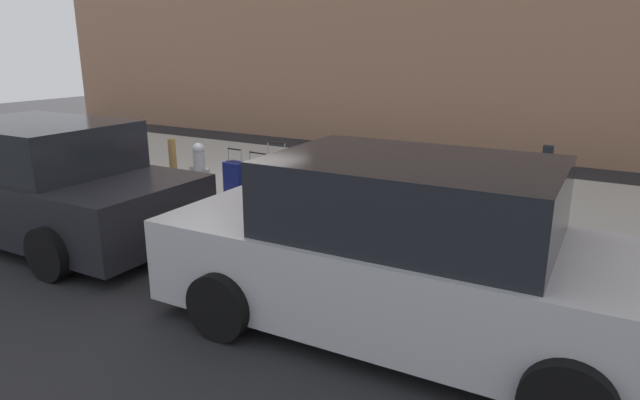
% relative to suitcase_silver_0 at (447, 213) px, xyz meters
% --- Properties ---
extents(ground_plane, '(40.00, 40.00, 0.00)m').
position_rel_suitcase_silver_0_xyz_m(ground_plane, '(3.66, 0.76, -0.41)').
color(ground_plane, black).
extents(sidewalk_curb, '(18.00, 5.00, 0.14)m').
position_rel_suitcase_silver_0_xyz_m(sidewalk_curb, '(3.66, -1.74, -0.34)').
color(sidewalk_curb, '#9E9B93').
rests_on(sidewalk_curb, ground_plane).
extents(suitcase_silver_0, '(0.39, 0.22, 0.80)m').
position_rel_suitcase_silver_0_xyz_m(suitcase_silver_0, '(0.00, 0.00, 0.00)').
color(suitcase_silver_0, '#9EA0A8').
rests_on(suitcase_silver_0, sidewalk_curb).
extents(suitcase_navy_1, '(0.48, 0.25, 0.60)m').
position_rel_suitcase_silver_0_xyz_m(suitcase_navy_1, '(0.48, 0.08, 0.00)').
color(suitcase_navy_1, navy).
rests_on(suitcase_navy_1, sidewalk_curb).
extents(suitcase_maroon_2, '(0.41, 0.19, 0.95)m').
position_rel_suitcase_silver_0_xyz_m(suitcase_maroon_2, '(0.97, 0.08, 0.09)').
color(suitcase_maroon_2, maroon).
rests_on(suitcase_maroon_2, sidewalk_curb).
extents(suitcase_black_3, '(0.43, 0.28, 0.83)m').
position_rel_suitcase_silver_0_xyz_m(suitcase_black_3, '(1.43, 0.08, 0.04)').
color(suitcase_black_3, black).
rests_on(suitcase_black_3, sidewalk_curb).
extents(suitcase_red_4, '(0.39, 0.25, 1.04)m').
position_rel_suitcase_silver_0_xyz_m(suitcase_red_4, '(1.88, 0.03, 0.11)').
color(suitcase_red_4, red).
rests_on(suitcase_red_4, sidewalk_curb).
extents(suitcase_teal_5, '(0.40, 0.28, 0.84)m').
position_rel_suitcase_silver_0_xyz_m(suitcase_teal_5, '(2.32, 0.09, 0.03)').
color(suitcase_teal_5, '#0F606B').
rests_on(suitcase_teal_5, sidewalk_curb).
extents(suitcase_olive_6, '(0.38, 0.23, 1.03)m').
position_rel_suitcase_silver_0_xyz_m(suitcase_olive_6, '(2.75, 0.08, 0.11)').
color(suitcase_olive_6, '#59601E').
rests_on(suitcase_olive_6, sidewalk_curb).
extents(suitcase_silver_7, '(0.43, 0.22, 0.79)m').
position_rel_suitcase_silver_0_xyz_m(suitcase_silver_7, '(3.20, -0.03, 0.00)').
color(suitcase_silver_7, '#9EA0A8').
rests_on(suitcase_silver_7, sidewalk_curb).
extents(suitcase_navy_8, '(0.36, 0.27, 0.83)m').
position_rel_suitcase_silver_0_xyz_m(suitcase_navy_8, '(3.63, 0.02, 0.03)').
color(suitcase_navy_8, navy).
rests_on(suitcase_navy_8, sidewalk_curb).
extents(fire_hydrant, '(0.39, 0.21, 0.85)m').
position_rel_suitcase_silver_0_xyz_m(fire_hydrant, '(4.42, 0.04, 0.17)').
color(fire_hydrant, '#99999E').
rests_on(fire_hydrant, sidewalk_curb).
extents(bollard_post, '(0.13, 0.13, 0.90)m').
position_rel_suitcase_silver_0_xyz_m(bollard_post, '(4.89, 0.19, 0.18)').
color(bollard_post, brown).
rests_on(bollard_post, sidewalk_curb).
extents(parking_meter, '(0.12, 0.09, 1.27)m').
position_rel_suitcase_silver_0_xyz_m(parking_meter, '(-1.16, -0.21, 0.56)').
color(parking_meter, slate).
rests_on(parking_meter, sidewalk_curb).
extents(parked_car_silver_0, '(4.76, 2.13, 1.67)m').
position_rel_suitcase_silver_0_xyz_m(parked_car_silver_0, '(-0.47, 2.61, 0.37)').
color(parked_car_silver_0, '#B2B5BA').
rests_on(parked_car_silver_0, ground_plane).
extents(parked_car_charcoal_1, '(4.68, 2.19, 1.61)m').
position_rel_suitcase_silver_0_xyz_m(parked_car_charcoal_1, '(4.96, 2.61, 0.35)').
color(parked_car_charcoal_1, black).
rests_on(parked_car_charcoal_1, ground_plane).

